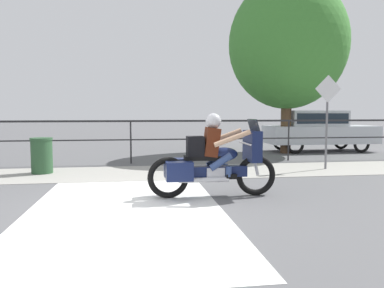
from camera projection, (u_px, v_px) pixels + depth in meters
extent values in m
plane|color=#565659|center=(126.00, 205.00, 6.38)|extent=(120.00, 120.00, 0.00)
cube|color=#99968E|center=(130.00, 173.00, 9.73)|extent=(44.00, 2.40, 0.01)
cube|color=silver|center=(126.00, 208.00, 6.18)|extent=(3.12, 6.00, 0.01)
cube|color=#232326|center=(131.00, 121.00, 11.44)|extent=(36.00, 0.04, 0.06)
cube|color=#232326|center=(131.00, 140.00, 11.49)|extent=(36.00, 0.03, 0.04)
cylinder|color=#232326|center=(131.00, 142.00, 11.50)|extent=(0.05, 0.05, 1.34)
cylinder|color=#232326|center=(289.00, 140.00, 12.23)|extent=(0.05, 0.05, 1.34)
torus|color=black|center=(256.00, 175.00, 7.10)|extent=(0.76, 0.11, 0.76)
torus|color=black|center=(168.00, 178.00, 6.86)|extent=(0.76, 0.11, 0.76)
cube|color=#141E47|center=(213.00, 171.00, 6.97)|extent=(1.27, 0.22, 0.20)
cube|color=silver|center=(215.00, 174.00, 6.98)|extent=(0.34, 0.26, 0.26)
ellipsoid|color=#141E47|center=(223.00, 154.00, 6.98)|extent=(0.54, 0.30, 0.26)
cube|color=black|center=(204.00, 158.00, 6.93)|extent=(0.73, 0.28, 0.08)
cube|color=#141E47|center=(252.00, 146.00, 7.04)|extent=(0.20, 0.62, 0.57)
cube|color=#1E232B|center=(254.00, 125.00, 7.01)|extent=(0.10, 0.53, 0.24)
cylinder|color=silver|center=(245.00, 143.00, 7.02)|extent=(0.04, 0.70, 0.04)
cylinder|color=silver|center=(204.00, 180.00, 6.80)|extent=(0.92, 0.09, 0.09)
cube|color=#141E47|center=(179.00, 171.00, 6.64)|extent=(0.48, 0.28, 0.34)
cube|color=#141E47|center=(177.00, 167.00, 7.11)|extent=(0.48, 0.28, 0.34)
cylinder|color=silver|center=(255.00, 161.00, 7.07)|extent=(0.19, 0.06, 0.56)
cube|color=#4C1E0F|center=(211.00, 142.00, 6.92)|extent=(0.31, 0.36, 0.55)
sphere|color=tan|center=(213.00, 122.00, 6.90)|extent=(0.23, 0.23, 0.23)
sphere|color=#B7B7BC|center=(213.00, 121.00, 6.90)|extent=(0.29, 0.29, 0.29)
cylinder|color=#33477A|center=(221.00, 162.00, 6.83)|extent=(0.44, 0.13, 0.34)
cylinder|color=#33477A|center=(229.00, 171.00, 6.86)|extent=(0.11, 0.11, 0.19)
cube|color=black|center=(231.00, 176.00, 6.88)|extent=(0.20, 0.10, 0.09)
cylinder|color=#33477A|center=(217.00, 160.00, 7.12)|extent=(0.44, 0.13, 0.34)
cylinder|color=#33477A|center=(225.00, 169.00, 7.16)|extent=(0.11, 0.11, 0.19)
cube|color=black|center=(227.00, 174.00, 7.17)|extent=(0.20, 0.10, 0.09)
cylinder|color=tan|center=(232.00, 138.00, 6.67)|extent=(0.68, 0.09, 0.32)
cylinder|color=tan|center=(225.00, 136.00, 7.26)|extent=(0.68, 0.09, 0.32)
cube|color=black|center=(195.00, 146.00, 6.89)|extent=(0.31, 0.31, 0.37)
cube|color=#B7BCC4|center=(320.00, 134.00, 15.13)|extent=(4.40, 1.61, 0.70)
cube|color=#B7BCC4|center=(314.00, 118.00, 15.04)|extent=(2.29, 1.42, 0.61)
cube|color=#19232D|center=(340.00, 118.00, 15.20)|extent=(0.04, 1.26, 0.49)
cube|color=#19232D|center=(314.00, 118.00, 15.04)|extent=(2.10, 1.45, 0.40)
torus|color=black|center=(362.00, 144.00, 14.63)|extent=(0.68, 0.11, 0.68)
torus|color=black|center=(341.00, 141.00, 16.09)|extent=(0.68, 0.11, 0.68)
torus|color=black|center=(296.00, 145.00, 14.23)|extent=(0.68, 0.11, 0.68)
torus|color=black|center=(281.00, 142.00, 15.70)|extent=(0.68, 0.11, 0.68)
cylinder|color=#284C2D|center=(42.00, 157.00, 9.64)|extent=(0.53, 0.53, 0.87)
cylinder|color=#284C2D|center=(41.00, 139.00, 9.60)|extent=(0.56, 0.56, 0.06)
cylinder|color=slate|center=(327.00, 127.00, 10.31)|extent=(0.06, 0.06, 2.38)
cube|color=white|center=(328.00, 89.00, 10.20)|extent=(0.75, 0.02, 0.75)
cylinder|color=brown|center=(286.00, 123.00, 14.44)|extent=(0.39, 0.39, 2.32)
ellipsoid|color=#3D7F33|center=(288.00, 44.00, 14.18)|extent=(4.46, 4.46, 4.91)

